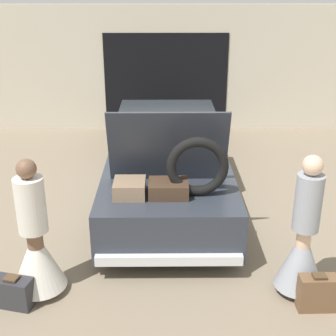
# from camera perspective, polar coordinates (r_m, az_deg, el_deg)

# --- Properties ---
(ground_plane) EXTENTS (40.00, 40.00, 0.00)m
(ground_plane) POSITION_cam_1_polar(r_m,az_deg,el_deg) (7.90, -0.09, -2.74)
(ground_plane) COLOR #7F705B
(garage_wall_back) EXTENTS (12.00, 0.14, 2.80)m
(garage_wall_back) POSITION_cam_1_polar(r_m,az_deg,el_deg) (10.88, -0.25, 11.95)
(garage_wall_back) COLOR beige
(garage_wall_back) RESTS_ON ground_plane
(car) EXTENTS (1.86, 5.05, 1.82)m
(car) POSITION_cam_1_polar(r_m,az_deg,el_deg) (7.66, -0.09, 1.29)
(car) COLOR #2D333D
(car) RESTS_ON ground_plane
(person_left) EXTENTS (0.61, 0.61, 1.62)m
(person_left) POSITION_cam_1_polar(r_m,az_deg,el_deg) (5.42, -15.80, -9.29)
(person_left) COLOR brown
(person_left) RESTS_ON ground_plane
(person_right) EXTENTS (0.55, 0.55, 1.66)m
(person_right) POSITION_cam_1_polar(r_m,az_deg,el_deg) (5.42, 16.10, -9.09)
(person_right) COLOR beige
(person_right) RESTS_ON ground_plane
(suitcase_beside_left_person) EXTENTS (0.46, 0.30, 0.37)m
(suitcase_beside_left_person) POSITION_cam_1_polar(r_m,az_deg,el_deg) (5.50, -18.32, -14.18)
(suitcase_beside_left_person) COLOR #2D2D33
(suitcase_beside_left_person) RESTS_ON ground_plane
(suitcase_beside_right_person) EXTENTS (0.41, 0.19, 0.43)m
(suitcase_beside_right_person) POSITION_cam_1_polar(r_m,az_deg,el_deg) (5.42, 17.71, -14.29)
(suitcase_beside_right_person) COLOR brown
(suitcase_beside_right_person) RESTS_ON ground_plane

